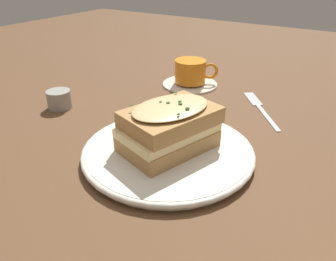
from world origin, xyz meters
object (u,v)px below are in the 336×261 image
dinner_plate (168,151)px  sandwich (169,127)px  teacup_with_saucer (191,75)px  fork (258,105)px  condiment_pot (59,99)px

dinner_plate → sandwich: size_ratio=1.63×
teacup_with_saucer → fork: teacup_with_saucer is taller
dinner_plate → condiment_pot: (-0.04, -0.29, 0.01)m
condiment_pot → sandwich: bearing=83.0°
sandwich → teacup_with_saucer: size_ratio=1.24×
sandwich → fork: size_ratio=1.03×
condiment_pot → fork: bearing=123.8°
fork → condiment_pot: size_ratio=3.29×
sandwich → fork: (-0.27, 0.05, -0.05)m
dinner_plate → teacup_with_saucer: (-0.30, -0.13, 0.02)m
dinner_plate → sandwich: sandwich is taller
dinner_plate → teacup_with_saucer: 0.33m
dinner_plate → fork: size_ratio=1.67×
fork → condiment_pot: (0.23, -0.34, 0.02)m
sandwich → dinner_plate: bearing=-22.7°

